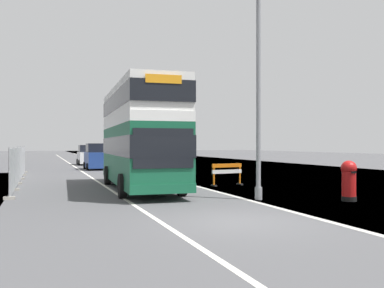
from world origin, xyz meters
name	(u,v)px	position (x,y,z in m)	size (l,w,h in m)	color
ground	(255,221)	(0.57, 0.08, -0.05)	(140.00, 280.00, 0.10)	#4C4C4F
double_decker_bus	(139,135)	(-0.75, 9.42, 2.63)	(3.14, 10.63, 4.94)	#145638
lamppost_foreground	(258,91)	(2.80, 3.96, 4.28)	(0.29, 0.70, 9.04)	gray
red_pillar_postbox	(349,179)	(5.92, 2.48, 0.86)	(0.60, 0.60, 1.56)	black
roadworks_barrier	(227,171)	(4.03, 9.65, 0.75)	(1.83, 0.71, 1.16)	orange
construction_site_fence	(19,165)	(-6.45, 15.81, 0.98)	(0.44, 17.20, 2.06)	#A8AAAD
car_oncoming_near	(96,157)	(-0.69, 26.78, 1.06)	(1.96, 4.05, 2.27)	navy
car_receding_mid	(87,156)	(-0.57, 35.74, 0.99)	(2.02, 3.85, 2.13)	silver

